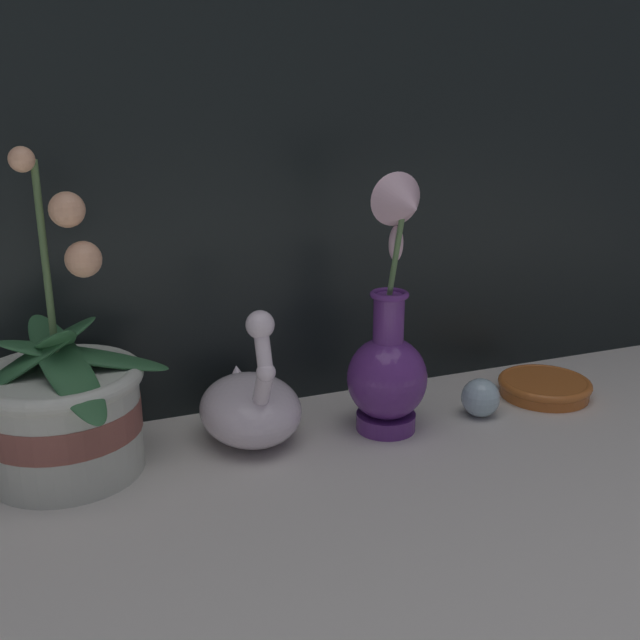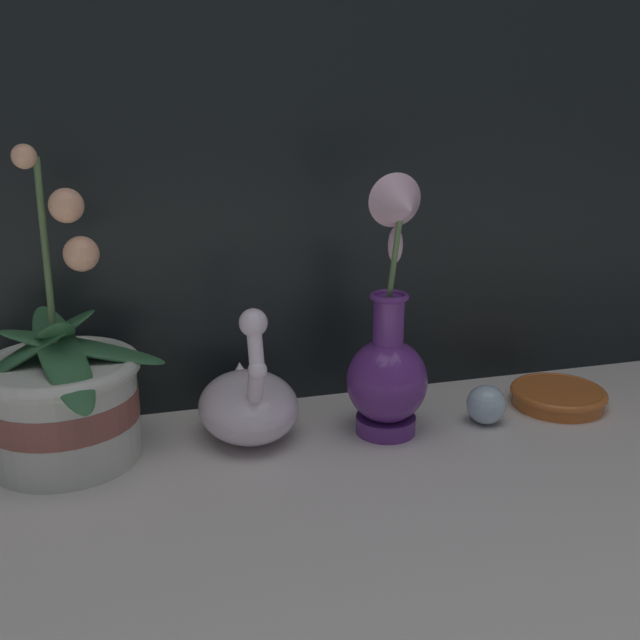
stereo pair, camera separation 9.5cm
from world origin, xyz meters
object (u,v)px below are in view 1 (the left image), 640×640
Objects in this scene: swan_figurine at (250,404)px; amber_dish at (545,386)px; orchid_potted_plant at (62,407)px; blue_vase at (389,355)px; glass_sphere at (481,398)px.

amber_dish is at bearing -2.76° from swan_figurine.
orchid_potted_plant is at bearing 178.28° from amber_dish.
orchid_potted_plant reaches higher than blue_vase.
blue_vase is at bearing 178.01° from glass_sphere.
swan_figurine is 0.44m from amber_dish.
swan_figurine is at bearing 166.45° from blue_vase.
orchid_potted_plant is at bearing -179.66° from swan_figurine.
swan_figurine is 0.56× the size of blue_vase.
amber_dish is (0.44, -0.02, -0.03)m from swan_figurine.
glass_sphere is at bearing -168.53° from amber_dish.
blue_vase is 6.35× the size of glass_sphere.
orchid_potted_plant is 0.67m from amber_dish.
orchid_potted_plant reaches higher than glass_sphere.
swan_figurine reaches higher than amber_dish.
amber_dish is at bearing 11.47° from glass_sphere.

